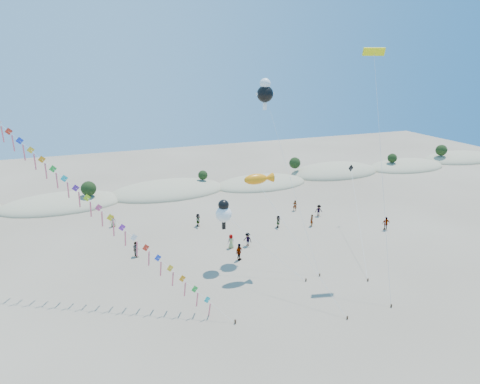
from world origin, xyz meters
name	(u,v)px	position (x,y,z in m)	size (l,w,h in m)	color
dune_ridge	(175,191)	(1.06, 45.14, 0.11)	(145.30, 11.49, 5.57)	#9B9271
kite_train	(54,171)	(-14.10, 20.10, 11.31)	(24.52, 21.18, 22.15)	#3F2D1E
fish_kite	(259,179)	(3.89, 16.66, 9.66)	(5.25, 11.04, 10.21)	#3F2D1E
cartoon_kite_low	(224,212)	(0.87, 18.46, 6.00)	(7.36, 6.60, 7.34)	#3F2D1E
cartoon_kite_high	(265,92)	(6.59, 21.69, 17.37)	(3.56, 9.51, 18.77)	#3F2D1E
parafoil_kite	(374,58)	(14.17, 14.48, 20.69)	(3.16, 8.86, 21.61)	#3F2D1E
dark_kite	(355,196)	(18.06, 20.45, 5.07)	(7.76, 14.29, 7.74)	#3F2D1E
beachgoers	(248,228)	(6.18, 25.06, 0.83)	(33.30, 15.11, 1.90)	slate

